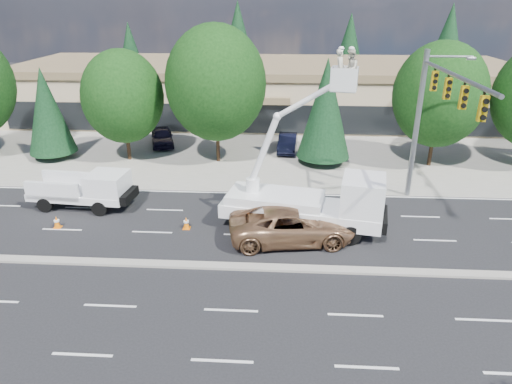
# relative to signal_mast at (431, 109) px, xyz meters

# --- Properties ---
(ground) EXTENTS (140.00, 140.00, 0.00)m
(ground) POSITION_rel_signal_mast_xyz_m (-10.03, -7.04, -6.06)
(ground) COLOR black
(ground) RESTS_ON ground
(concrete_apron) EXTENTS (140.00, 22.00, 0.01)m
(concrete_apron) POSITION_rel_signal_mast_xyz_m (-10.03, 12.96, -6.05)
(concrete_apron) COLOR gray
(concrete_apron) RESTS_ON ground
(road_median) EXTENTS (120.00, 0.55, 0.12)m
(road_median) POSITION_rel_signal_mast_xyz_m (-10.03, -7.04, -6.00)
(road_median) COLOR gray
(road_median) RESTS_ON ground
(strip_mall) EXTENTS (50.40, 15.40, 5.50)m
(strip_mall) POSITION_rel_signal_mast_xyz_m (-10.03, 22.93, -3.23)
(strip_mall) COLOR tan
(strip_mall) RESTS_ON ground
(tree_front_b) EXTENTS (3.56, 3.56, 7.02)m
(tree_front_b) POSITION_rel_signal_mast_xyz_m (-26.03, 7.96, -2.29)
(tree_front_b) COLOR #332114
(tree_front_b) RESTS_ON ground
(tree_front_c) EXTENTS (6.03, 6.03, 8.37)m
(tree_front_c) POSITION_rel_signal_mast_xyz_m (-20.03, 7.96, -1.16)
(tree_front_c) COLOR #332114
(tree_front_c) RESTS_ON ground
(tree_front_d) EXTENTS (7.32, 7.32, 10.15)m
(tree_front_d) POSITION_rel_signal_mast_xyz_m (-13.03, 7.96, -0.11)
(tree_front_d) COLOR #332114
(tree_front_d) RESTS_ON ground
(tree_front_e) EXTENTS (3.98, 3.98, 7.84)m
(tree_front_e) POSITION_rel_signal_mast_xyz_m (-5.03, 7.96, -1.85)
(tree_front_e) COLOR #332114
(tree_front_e) RESTS_ON ground
(tree_front_f) EXTENTS (6.53, 6.53, 9.07)m
(tree_front_f) POSITION_rel_signal_mast_xyz_m (2.97, 7.96, -0.75)
(tree_front_f) COLOR #332114
(tree_front_f) RESTS_ON ground
(tree_back_a) EXTENTS (4.50, 4.50, 8.86)m
(tree_back_a) POSITION_rel_signal_mast_xyz_m (-28.03, 34.96, -1.30)
(tree_back_a) COLOR #332114
(tree_back_a) RESTS_ON ground
(tree_back_b) EXTENTS (5.80, 5.80, 11.43)m
(tree_back_b) POSITION_rel_signal_mast_xyz_m (-14.03, 34.96, 0.08)
(tree_back_b) COLOR #332114
(tree_back_b) RESTS_ON ground
(tree_back_c) EXTENTS (5.09, 5.09, 10.02)m
(tree_back_c) POSITION_rel_signal_mast_xyz_m (-0.03, 34.96, -0.68)
(tree_back_c) COLOR #332114
(tree_back_c) RESTS_ON ground
(tree_back_d) EXTENTS (5.65, 5.65, 11.14)m
(tree_back_d) POSITION_rel_signal_mast_xyz_m (11.97, 34.96, -0.08)
(tree_back_d) COLOR #332114
(tree_back_d) RESTS_ON ground
(signal_mast) EXTENTS (2.76, 10.16, 9.00)m
(signal_mast) POSITION_rel_signal_mast_xyz_m (0.00, 0.00, 0.00)
(signal_mast) COLOR gray
(signal_mast) RESTS_ON ground
(utility_pickup) EXTENTS (6.02, 2.71, 2.24)m
(utility_pickup) POSITION_rel_signal_mast_xyz_m (-19.72, -0.88, -5.13)
(utility_pickup) COLOR white
(utility_pickup) RESTS_ON ground
(bucket_truck) EXTENTS (8.87, 4.14, 9.63)m
(bucket_truck) POSITION_rel_signal_mast_xyz_m (-6.37, -2.97, -4.05)
(bucket_truck) COLOR white
(bucket_truck) RESTS_ON ground
(traffic_cone_a) EXTENTS (0.40, 0.40, 0.70)m
(traffic_cone_a) POSITION_rel_signal_mast_xyz_m (-20.38, -3.62, -5.72)
(traffic_cone_a) COLOR orange
(traffic_cone_a) RESTS_ON ground
(traffic_cone_b) EXTENTS (0.40, 0.40, 0.70)m
(traffic_cone_b) POSITION_rel_signal_mast_xyz_m (-13.26, -3.29, -5.72)
(traffic_cone_b) COLOR orange
(traffic_cone_b) RESTS_ON ground
(traffic_cone_c) EXTENTS (0.40, 0.40, 0.70)m
(traffic_cone_c) POSITION_rel_signal_mast_xyz_m (-9.20, -3.31, -5.72)
(traffic_cone_c) COLOR orange
(traffic_cone_c) RESTS_ON ground
(traffic_cone_d) EXTENTS (0.40, 0.40, 0.70)m
(traffic_cone_d) POSITION_rel_signal_mast_xyz_m (-3.48, -2.75, -5.72)
(traffic_cone_d) COLOR orange
(traffic_cone_d) RESTS_ON ground
(minivan) EXTENTS (6.83, 3.88, 1.80)m
(minivan) POSITION_rel_signal_mast_xyz_m (-7.52, -4.24, -5.16)
(minivan) COLOR #946948
(minivan) RESTS_ON ground
(parked_car_west) EXTENTS (2.97, 4.74, 1.50)m
(parked_car_west) POSITION_rel_signal_mast_xyz_m (-18.39, 11.84, -5.30)
(parked_car_west) COLOR black
(parked_car_west) RESTS_ON ground
(parked_car_east) EXTENTS (1.74, 4.26, 1.38)m
(parked_car_east) POSITION_rel_signal_mast_xyz_m (-7.69, 10.87, -5.37)
(parked_car_east) COLOR black
(parked_car_east) RESTS_ON ground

